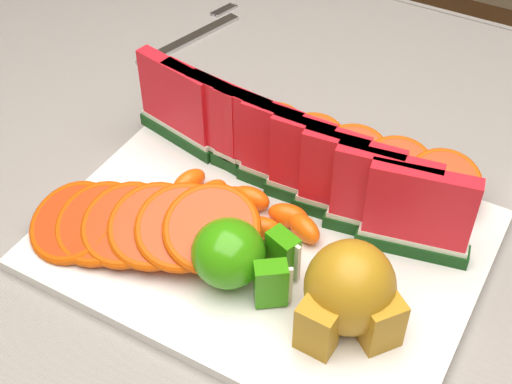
{
  "coord_description": "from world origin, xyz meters",
  "views": [
    {
      "loc": [
        0.2,
        -0.41,
        1.27
      ],
      "look_at": [
        -0.03,
        0.01,
        0.81
      ],
      "focal_mm": 50.0,
      "sensor_mm": 36.0,
      "label": 1
    }
  ],
  "objects_px": {
    "pear_cluster": "(350,292)",
    "platter": "(265,240)",
    "apple_cluster": "(237,256)",
    "fork": "(193,36)"
  },
  "relations": [
    {
      "from": "pear_cluster",
      "to": "platter",
      "type": "bearing_deg",
      "value": 154.1
    },
    {
      "from": "platter",
      "to": "pear_cluster",
      "type": "distance_m",
      "value": 0.13
    },
    {
      "from": "apple_cluster",
      "to": "pear_cluster",
      "type": "relative_size",
      "value": 1.0
    },
    {
      "from": "platter",
      "to": "pear_cluster",
      "type": "height_order",
      "value": "pear_cluster"
    },
    {
      "from": "pear_cluster",
      "to": "fork",
      "type": "xyz_separation_m",
      "value": [
        -0.37,
        0.33,
        -0.05
      ]
    },
    {
      "from": "platter",
      "to": "fork",
      "type": "relative_size",
      "value": 2.07
    },
    {
      "from": "apple_cluster",
      "to": "fork",
      "type": "relative_size",
      "value": 0.52
    },
    {
      "from": "pear_cluster",
      "to": "fork",
      "type": "bearing_deg",
      "value": 138.38
    },
    {
      "from": "apple_cluster",
      "to": "platter",
      "type": "bearing_deg",
      "value": 94.2
    },
    {
      "from": "fork",
      "to": "apple_cluster",
      "type": "bearing_deg",
      "value": -51.5
    }
  ]
}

